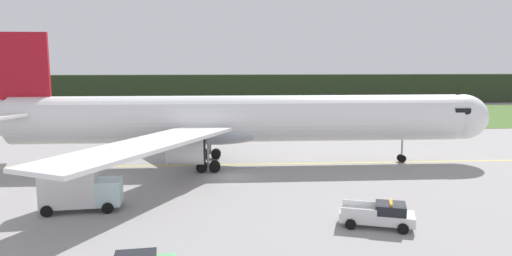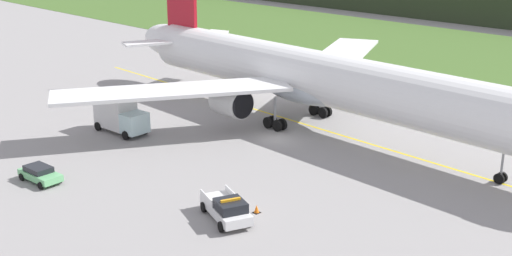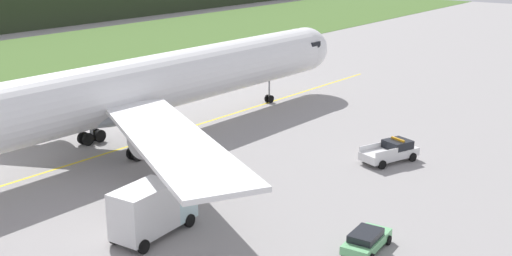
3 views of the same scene
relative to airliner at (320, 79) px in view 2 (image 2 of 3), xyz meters
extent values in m
plane|color=gray|center=(-0.64, -5.71, -5.25)|extent=(320.00, 320.00, 0.00)
cube|color=yellow|center=(0.69, -0.02, -5.24)|extent=(81.42, 2.40, 0.01)
cylinder|color=white|center=(0.69, -0.02, 0.14)|extent=(51.02, 6.65, 5.34)
ellipsoid|color=white|center=(-26.36, 0.68, 0.54)|extent=(8.64, 4.22, 4.01)
ellipsoid|color=#AEB9C2|center=(-1.86, 0.05, -1.32)|extent=(11.92, 5.91, 2.94)
cube|color=white|center=(-7.57, 12.78, -0.52)|extent=(14.97, 23.03, 0.35)
cylinder|color=#B5B5B5|center=(-4.68, 7.79, -1.96)|extent=(3.66, 2.99, 2.90)
cylinder|color=black|center=(-2.84, 7.75, -1.96)|extent=(0.19, 2.67, 2.67)
cube|color=white|center=(-8.22, -12.38, -0.52)|extent=(15.89, 22.72, 0.35)
cylinder|color=#B5B5B5|center=(-5.08, -7.54, -1.96)|extent=(3.66, 2.99, 2.90)
cylinder|color=black|center=(-3.23, -7.59, -1.96)|extent=(0.19, 2.67, 2.67)
cube|color=#A6111D|center=(-23.09, 0.60, 5.53)|extent=(5.58, 0.58, 8.64)
cube|color=white|center=(-23.48, 4.55, 1.08)|extent=(4.77, 7.95, 0.28)
cube|color=white|center=(-23.69, -3.33, 1.08)|extent=(5.09, 7.97, 0.28)
cylinder|color=gray|center=(20.02, -0.52, -3.44)|extent=(0.20, 0.20, 2.72)
cylinder|color=black|center=(20.03, -0.26, -4.80)|extent=(0.91, 0.24, 0.90)
cylinder|color=black|center=(20.02, -0.78, -4.80)|extent=(0.91, 0.24, 0.90)
cylinder|color=gray|center=(-2.77, 3.54, -3.29)|extent=(0.28, 0.28, 2.72)
cylinder|color=black|center=(-2.08, 3.18, -4.65)|extent=(1.21, 0.33, 1.20)
cylinder|color=black|center=(-2.06, 3.88, -4.65)|extent=(1.21, 0.33, 1.20)
cylinder|color=black|center=(-3.48, 3.21, -4.65)|extent=(1.21, 0.33, 1.20)
cylinder|color=black|center=(-3.46, 3.91, -4.65)|extent=(1.21, 0.33, 1.20)
cylinder|color=gray|center=(-2.95, -3.40, -3.29)|extent=(0.28, 0.28, 2.72)
cylinder|color=black|center=(-2.24, -3.06, -4.65)|extent=(1.21, 0.33, 1.20)
cylinder|color=black|center=(-2.26, -3.76, -4.65)|extent=(1.21, 0.33, 1.20)
cylinder|color=black|center=(-3.64, -3.03, -4.65)|extent=(1.21, 0.33, 1.20)
cylinder|color=black|center=(-3.66, -3.73, -4.65)|extent=(1.21, 0.33, 1.20)
cube|color=silver|center=(9.39, -21.12, -4.52)|extent=(5.64, 3.75, 0.70)
cube|color=black|center=(10.27, -21.44, -3.82)|extent=(2.63, 2.52, 0.70)
cube|color=silver|center=(8.54, -19.76, -3.94)|extent=(2.40, 0.95, 0.45)
cube|color=silver|center=(7.86, -21.63, -3.94)|extent=(2.40, 0.95, 0.45)
cube|color=orange|center=(10.27, -21.44, -3.39)|extent=(0.69, 1.44, 0.16)
cylinder|color=black|center=(11.42, -20.73, -4.87)|extent=(0.80, 0.48, 0.76)
cylinder|color=black|center=(10.70, -22.73, -4.87)|extent=(0.80, 0.48, 0.76)
cylinder|color=black|center=(8.07, -19.51, -4.87)|extent=(0.80, 0.48, 0.76)
cylinder|color=black|center=(7.35, -21.51, -4.87)|extent=(0.80, 0.48, 0.76)
cube|color=silver|center=(-10.80, -15.20, -3.80)|extent=(2.08, 2.54, 2.00)
cube|color=silver|center=(-13.84, -15.44, -3.24)|extent=(4.38, 2.73, 3.11)
cylinder|color=#99999E|center=(-13.00, -15.37, -4.89)|extent=(0.78, 0.16, 1.04)
cylinder|color=#99999E|center=(-14.68, -15.51, -4.89)|extent=(0.78, 0.16, 1.04)
cylinder|color=black|center=(-10.90, -14.00, -4.80)|extent=(0.92, 0.33, 0.90)
cylinder|color=black|center=(-10.70, -16.40, -4.80)|extent=(0.92, 0.33, 0.90)
cylinder|color=black|center=(-15.40, -14.36, -4.80)|extent=(0.92, 0.33, 0.90)
cylinder|color=black|center=(-15.21, -16.75, -4.80)|extent=(0.92, 0.33, 0.90)
cube|color=#6BBA78|center=(-6.50, -27.39, -4.67)|extent=(4.21, 2.11, 0.55)
cube|color=black|center=(-6.71, -27.41, -4.17)|extent=(2.41, 1.75, 0.45)
cylinder|color=black|center=(-5.16, -26.37, -4.95)|extent=(0.61, 0.23, 0.60)
cylinder|color=black|center=(-5.01, -28.17, -4.95)|extent=(0.61, 0.23, 0.60)
cylinder|color=black|center=(-8.00, -26.62, -4.95)|extent=(0.61, 0.23, 0.60)
cylinder|color=black|center=(-7.85, -28.42, -4.95)|extent=(0.61, 0.23, 0.60)
cube|color=black|center=(10.20, -18.82, -5.23)|extent=(0.50, 0.50, 0.03)
cone|color=orange|center=(10.20, -18.82, -4.92)|extent=(0.38, 0.38, 0.60)
camera|label=1|loc=(-2.27, -51.68, 6.55)|focal=31.77mm
camera|label=2|loc=(41.60, -49.36, 15.31)|focal=45.75mm
camera|label=3|loc=(-39.45, -43.89, 13.32)|focal=45.21mm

